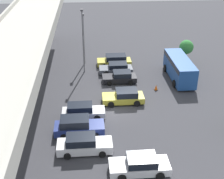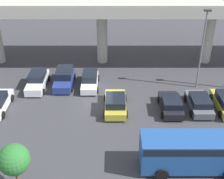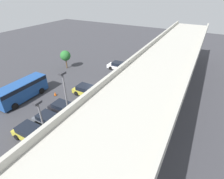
{
  "view_description": "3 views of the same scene",
  "coord_description": "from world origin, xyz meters",
  "views": [
    {
      "loc": [
        -29.07,
        2.67,
        17.63
      ],
      "look_at": [
        0.23,
        0.28,
        2.38
      ],
      "focal_mm": 50.0,
      "sensor_mm": 36.0,
      "label": 1
    },
    {
      "loc": [
        1.22,
        -26.51,
        16.88
      ],
      "look_at": [
        1.23,
        0.3,
        1.4
      ],
      "focal_mm": 50.0,
      "sensor_mm": 36.0,
      "label": 2
    },
    {
      "loc": [
        20.76,
        13.97,
        15.22
      ],
      "look_at": [
        0.91,
        3.16,
        1.83
      ],
      "focal_mm": 28.0,
      "sensor_mm": 36.0,
      "label": 3
    }
  ],
  "objects": [
    {
      "name": "parked_car_5",
      "position": [
        6.88,
        -1.3,
        0.68
      ],
      "size": [
        2.15,
        4.33,
        1.44
      ],
      "rotation": [
        0.0,
        0.0,
        1.57
      ],
      "color": "black",
      "rests_on": "ground_plane"
    },
    {
      "name": "shuttle_bus",
      "position": [
        7.23,
        -9.06,
        1.67
      ],
      "size": [
        7.87,
        2.66,
        2.8
      ],
      "rotation": [
        0.0,
        0.0,
        3.14
      ],
      "color": "#1E478C",
      "rests_on": "ground_plane"
    },
    {
      "name": "parked_car_4",
      "position": [
        1.55,
        -1.2,
        0.73
      ],
      "size": [
        2.26,
        4.67,
        1.55
      ],
      "rotation": [
        0.0,
        0.0,
        1.57
      ],
      "color": "gold",
      "rests_on": "ground_plane"
    },
    {
      "name": "ground_plane",
      "position": [
        0.0,
        0.0,
        0.0
      ],
      "size": [
        112.08,
        112.08,
        0.0
      ],
      "primitive_type": "plane",
      "color": "#38383D"
    },
    {
      "name": "parked_car_3",
      "position": [
        -1.2,
        3.49,
        0.73
      ],
      "size": [
        1.96,
        4.43,
        1.53
      ],
      "rotation": [
        0.0,
        0.0,
        -1.57
      ],
      "color": "silver",
      "rests_on": "ground_plane"
    },
    {
      "name": "lamp_post_near_aisle",
      "position": [
        10.45,
        3.27,
        5.0
      ],
      "size": [
        0.7,
        0.35,
        8.6
      ],
      "color": "slate",
      "rests_on": "ground_plane"
    },
    {
      "name": "parked_car_1",
      "position": [
        -6.91,
        3.35,
        0.77
      ],
      "size": [
        2.03,
        4.84,
        1.65
      ],
      "rotation": [
        0.0,
        0.0,
        -1.57
      ],
      "color": "silver",
      "rests_on": "ground_plane"
    },
    {
      "name": "highway_overpass",
      "position": [
        -0.0,
        9.96,
        6.56
      ],
      "size": [
        53.6,
        6.92,
        8.05
      ],
      "color": "#ADAAA0",
      "rests_on": "ground_plane"
    },
    {
      "name": "parked_car_2",
      "position": [
        -4.05,
        3.9,
        0.8
      ],
      "size": [
        2.15,
        4.76,
        1.71
      ],
      "rotation": [
        0.0,
        0.0,
        -1.57
      ],
      "color": "navy",
      "rests_on": "ground_plane"
    },
    {
      "name": "traffic_cone",
      "position": [
        4.25,
        -5.46,
        0.33
      ],
      "size": [
        0.44,
        0.44,
        0.7
      ],
      "color": "black",
      "rests_on": "ground_plane"
    },
    {
      "name": "tree_front_left",
      "position": [
        -5.18,
        -11.23,
        2.76
      ],
      "size": [
        2.13,
        2.13,
        3.85
      ],
      "color": "brown",
      "rests_on": "ground_plane"
    },
    {
      "name": "parked_car_6",
      "position": [
        9.67,
        -1.09,
        0.7
      ],
      "size": [
        2.2,
        4.46,
        1.45
      ],
      "rotation": [
        0.0,
        0.0,
        1.57
      ],
      "color": "#515660",
      "rests_on": "ground_plane"
    }
  ]
}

